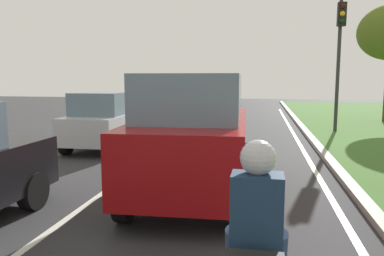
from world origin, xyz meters
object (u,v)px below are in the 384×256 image
(traffic_light_near_right, at_px, (340,42))
(car_suv_ahead, at_px, (194,134))
(rider_person, at_px, (257,209))
(car_hatchback_far, at_px, (106,120))

(traffic_light_near_right, bearing_deg, car_suv_ahead, -114.98)
(car_suv_ahead, relative_size, rider_person, 3.92)
(car_suv_ahead, height_order, traffic_light_near_right, traffic_light_near_right)
(rider_person, bearing_deg, car_hatchback_far, 120.74)
(car_suv_ahead, relative_size, traffic_light_near_right, 0.86)
(car_suv_ahead, xyz_separation_m, rider_person, (1.21, -3.98, 0.02))
(car_hatchback_far, relative_size, traffic_light_near_right, 0.70)
(rider_person, bearing_deg, car_suv_ahead, 107.48)
(car_hatchback_far, bearing_deg, car_suv_ahead, -50.43)
(car_suv_ahead, distance_m, traffic_light_near_right, 10.30)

